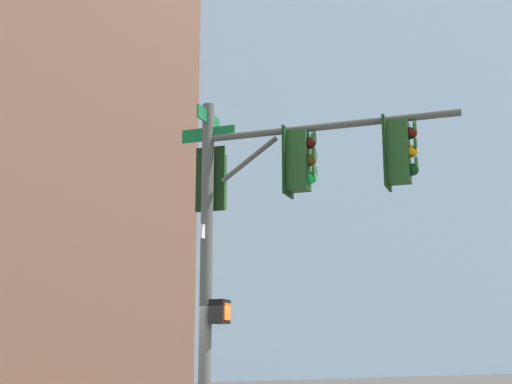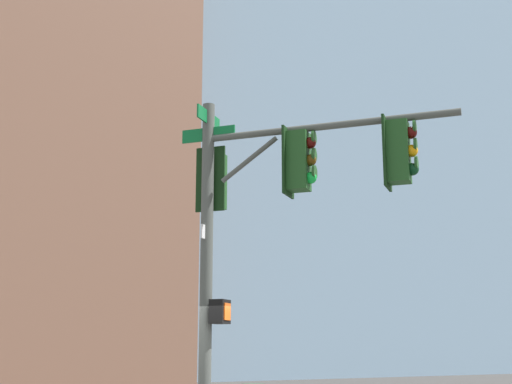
{
  "view_description": "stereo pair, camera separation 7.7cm",
  "coord_description": "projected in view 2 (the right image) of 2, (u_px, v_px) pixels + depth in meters",
  "views": [
    {
      "loc": [
        4.72,
        10.84,
        1.86
      ],
      "look_at": [
        -1.0,
        0.74,
        4.4
      ],
      "focal_mm": 49.28,
      "sensor_mm": 36.0,
      "label": 1
    },
    {
      "loc": [
        4.66,
        10.88,
        1.86
      ],
      "look_at": [
        -1.0,
        0.74,
        4.4
      ],
      "focal_mm": 49.28,
      "sensor_mm": 36.0,
      "label": 2
    }
  ],
  "objects": [
    {
      "name": "building_brick_midblock",
      "position": [
        362.0,
        128.0,
        66.13
      ],
      "size": [
        18.42,
        18.84,
        43.72
      ],
      "primitive_type": "cube",
      "color": "brown",
      "rests_on": "ground_plane"
    },
    {
      "name": "signal_pole_assembly",
      "position": [
        268.0,
        201.0,
        11.84
      ],
      "size": [
        3.22,
        3.79,
        6.06
      ],
      "rotation": [
        0.0,
        0.0,
        2.28
      ],
      "color": "#4C514C",
      "rests_on": "ground_plane"
    }
  ]
}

